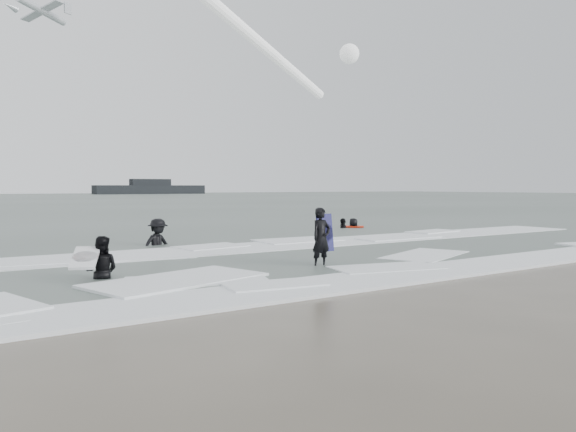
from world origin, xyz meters
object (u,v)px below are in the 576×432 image
surfer_centre (321,268)px  surfer_wading (101,280)px  airshow_jet (237,38)px  surfer_right_near (343,229)px  vessel_horizon (150,189)px  surfer_right_far (353,227)px  surfer_breaker (158,247)px

surfer_centre → surfer_wading: surfer_centre is taller
airshow_jet → surfer_right_near: bearing=-111.5°
vessel_horizon → surfer_wading: bearing=-109.9°
surfer_wading → surfer_right_far: surfer_right_far is taller
surfer_wading → surfer_right_near: 16.08m
surfer_breaker → surfer_right_far: size_ratio=1.13×
surfer_breaker → airshow_jet: bearing=44.6°
surfer_wading → surfer_right_near: (13.60, 8.59, 0.00)m
surfer_breaker → surfer_right_far: 11.94m
surfer_right_far → airshow_jet: (14.64, 39.49, 20.02)m
surfer_centre → surfer_wading: size_ratio=1.01×
surfer_right_near → vessel_horizon: vessel_horizon is taller
surfer_centre → surfer_right_near: surfer_right_near is taller
surfer_wading → surfer_breaker: (3.40, 5.81, 0.00)m
surfer_centre → vessel_horizon: (43.74, 135.84, 1.50)m
surfer_right_far → airshow_jet: bearing=-165.0°
surfer_centre → surfer_wading: 5.19m
surfer_breaker → surfer_right_far: bearing=2.8°
surfer_breaker → surfer_wading: bearing=-134.5°
surfer_wading → airshow_jet: 60.41m
surfer_right_near → surfer_right_far: size_ratio=1.05×
surfer_right_near → surfer_right_far: 1.42m
surfer_centre → surfer_breaker: surfer_breaker is taller
vessel_horizon → surfer_right_far: bearing=-105.2°
surfer_centre → surfer_right_near: 12.91m
surfer_right_near → surfer_right_far: surfer_right_near is taller
vessel_horizon → surfer_centre: bearing=-107.8°
surfer_centre → surfer_right_far: 14.26m
surfer_right_near → surfer_right_far: (1.23, 0.71, 0.00)m
surfer_wading → surfer_breaker: 6.73m
surfer_centre → surfer_breaker: (-1.67, 6.92, 0.00)m
surfer_wading → surfer_right_near: surfer_right_near is taller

